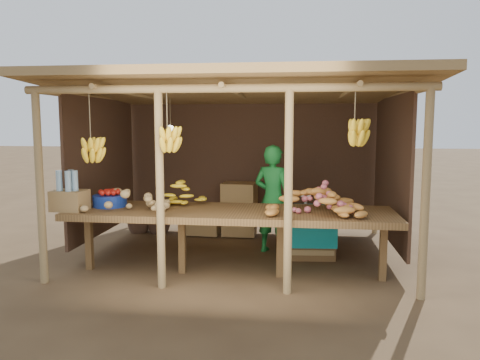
# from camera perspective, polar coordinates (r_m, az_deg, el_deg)

# --- Properties ---
(ground) EXTENTS (60.00, 60.00, 0.00)m
(ground) POSITION_cam_1_polar(r_m,az_deg,el_deg) (6.73, -0.00, -8.91)
(ground) COLOR brown
(ground) RESTS_ON ground
(stall_structure) EXTENTS (4.70, 3.50, 2.43)m
(stall_structure) POSITION_cam_1_polar(r_m,az_deg,el_deg) (6.30, -0.33, 7.49)
(stall_structure) COLOR #A08152
(stall_structure) RESTS_ON ground
(counter) EXTENTS (3.90, 1.05, 0.80)m
(counter) POSITION_cam_1_polar(r_m,az_deg,el_deg) (5.64, -1.18, -4.29)
(counter) COLOR brown
(counter) RESTS_ON ground
(potato_heap) EXTENTS (1.10, 0.92, 0.36)m
(potato_heap) POSITION_cam_1_polar(r_m,az_deg,el_deg) (5.79, -13.61, -1.74)
(potato_heap) COLOR tan
(potato_heap) RESTS_ON counter
(sweet_potato_heap) EXTENTS (1.12, 0.73, 0.36)m
(sweet_potato_heap) POSITION_cam_1_polar(r_m,az_deg,el_deg) (5.48, 9.05, -2.14)
(sweet_potato_heap) COLOR #BC7930
(sweet_potato_heap) RESTS_ON counter
(onion_heap) EXTENTS (0.83, 0.60, 0.35)m
(onion_heap) POSITION_cam_1_polar(r_m,az_deg,el_deg) (5.47, 10.49, -2.21)
(onion_heap) COLOR #B95A65
(onion_heap) RESTS_ON counter
(banana_pile) EXTENTS (0.62, 0.46, 0.35)m
(banana_pile) POSITION_cam_1_polar(r_m,az_deg,el_deg) (5.95, -6.85, -1.46)
(banana_pile) COLOR yellow
(banana_pile) RESTS_ON counter
(tomato_basin) EXTENTS (0.42, 0.42, 0.22)m
(tomato_basin) POSITION_cam_1_polar(r_m,az_deg,el_deg) (6.08, -15.58, -2.28)
(tomato_basin) COLOR navy
(tomato_basin) RESTS_ON counter
(bottle_box) EXTENTS (0.40, 0.33, 0.49)m
(bottle_box) POSITION_cam_1_polar(r_m,az_deg,el_deg) (5.93, -20.06, -1.73)
(bottle_box) COLOR olive
(bottle_box) RESTS_ON counter
(vendor) EXTENTS (0.66, 0.55, 1.54)m
(vendor) POSITION_cam_1_polar(r_m,az_deg,el_deg) (6.63, 4.02, -2.35)
(vendor) COLOR #1B7C31
(vendor) RESTS_ON ground
(tarp_crate) EXTENTS (0.79, 0.70, 0.89)m
(tarp_crate) POSITION_cam_1_polar(r_m,az_deg,el_deg) (6.58, 8.37, -6.07)
(tarp_crate) COLOR brown
(tarp_crate) RESTS_ON ground
(carton_stack) EXTENTS (1.13, 0.44, 0.86)m
(carton_stack) POSITION_cam_1_polar(r_m,az_deg,el_deg) (7.68, -1.53, -4.03)
(carton_stack) COLOR olive
(carton_stack) RESTS_ON ground
(burlap_sacks) EXTENTS (0.73, 0.38, 0.52)m
(burlap_sacks) POSITION_cam_1_polar(r_m,az_deg,el_deg) (8.06, -11.06, -4.74)
(burlap_sacks) COLOR #4E3424
(burlap_sacks) RESTS_ON ground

